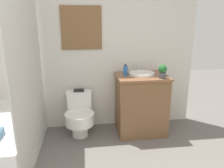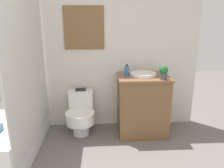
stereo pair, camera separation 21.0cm
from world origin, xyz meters
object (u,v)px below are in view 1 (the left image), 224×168
(potted_plant, at_px, (163,71))
(book_on_tank, at_px, (79,90))
(sink, at_px, (142,74))
(soap_bottle, at_px, (125,70))
(toilet, at_px, (80,115))

(potted_plant, height_order, book_on_tank, potted_plant)
(sink, xyz_separation_m, book_on_tank, (-0.88, 0.14, -0.25))
(sink, bearing_deg, book_on_tank, 171.01)
(soap_bottle, bearing_deg, potted_plant, -25.28)
(sink, bearing_deg, toilet, -179.84)
(toilet, bearing_deg, book_on_tank, 90.00)
(toilet, xyz_separation_m, book_on_tank, (-0.00, 0.14, 0.31))
(sink, height_order, book_on_tank, sink)
(sink, relative_size, potted_plant, 2.15)
(soap_bottle, bearing_deg, book_on_tank, 168.40)
(toilet, relative_size, sink, 1.54)
(toilet, distance_m, sink, 1.04)
(toilet, distance_m, potted_plant, 1.29)
(soap_bottle, bearing_deg, sink, -1.36)
(sink, relative_size, book_on_tank, 2.68)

